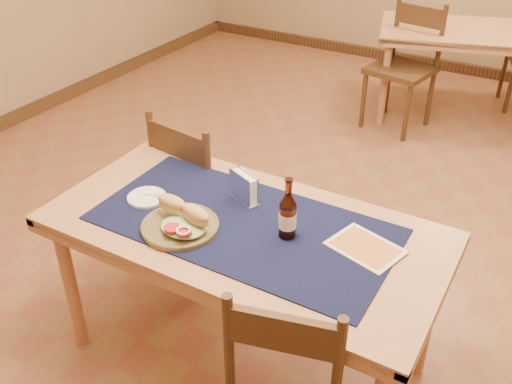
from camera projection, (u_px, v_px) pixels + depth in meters
The scene contains 13 objects.
room at pixel (335, 13), 2.51m from camera, with size 6.04×7.04×2.84m.
main_table at pixel (244, 241), 2.32m from camera, with size 1.60×0.80×0.75m.
placemat at pixel (243, 224), 2.27m from camera, with size 1.20×0.60×0.01m, color #0E1033.
baseboard at pixel (318, 254), 3.24m from camera, with size 6.00×7.00×0.10m.
back_table at pixel (483, 40), 4.56m from camera, with size 1.77×1.23×0.75m.
chair_main_far at pixel (203, 189), 3.00m from camera, with size 0.49×0.49×0.94m.
chair_back_near at pixel (404, 65), 4.52m from camera, with size 0.53×0.53×0.99m.
sandwich_plate at pixel (182, 222), 2.22m from camera, with size 0.31×0.31×0.12m.
side_plate at pixel (147, 197), 2.42m from camera, with size 0.17×0.17×0.01m.
fork at pixel (159, 196), 2.42m from camera, with size 0.13×0.06×0.00m.
beer_bottle at pixel (288, 216), 2.15m from camera, with size 0.07×0.07×0.26m.
napkin_holder at pixel (244, 187), 2.39m from camera, with size 0.16×0.11×0.13m.
menu_card at pixel (365, 247), 2.14m from camera, with size 0.30×0.26×0.01m.
Camera 1 is at (0.97, -2.38, 2.08)m, focal length 40.00 mm.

